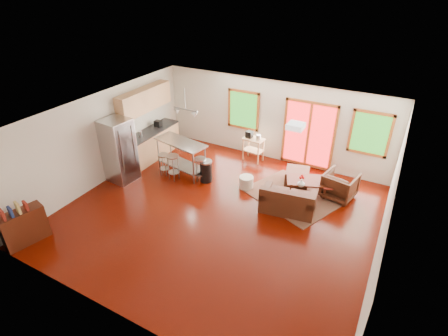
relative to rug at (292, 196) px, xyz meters
The scene contains 29 objects.
floor 2.17m from the rug, 130.44° to the right, with size 7.50×7.00×0.02m, color #360700.
ceiling 3.38m from the rug, 130.44° to the right, with size 7.50×7.00×0.02m, color silver.
back_wall 2.66m from the rug, 127.03° to the left, with size 7.50×0.02×2.60m, color beige.
left_wall 5.57m from the rug, 162.30° to the right, with size 0.02×7.00×2.60m, color beige.
right_wall 3.15m from the rug, 34.98° to the right, with size 0.02×7.00×2.60m, color beige.
front_wall 5.50m from the rug, 105.23° to the right, with size 7.50×0.02×2.60m, color beige.
window_left 3.36m from the rug, 143.00° to the left, with size 1.10×0.05×1.30m.
french_doors 2.12m from the rug, 96.44° to the left, with size 1.60×0.05×2.10m.
window_right 2.78m from the rug, 50.47° to the left, with size 1.10×0.05×1.30m.
rug is the anchor object (origin of this frame).
loveseat 0.75m from the rug, 82.00° to the right, with size 1.47×0.96×0.73m.
coffee_table 0.57m from the rug, 49.67° to the left, with size 1.27×1.01×0.44m.
armchair 1.32m from the rug, 27.44° to the left, with size 0.80×0.75×0.82m, color #33190D.
ottoman 0.77m from the rug, 98.88° to the left, with size 0.66×0.66×0.44m, color #33190D.
pouf 1.33m from the rug, behind, with size 0.40×0.40×0.35m, color beige.
vase 0.56m from the rug, ahead, with size 0.24×0.25×0.34m.
book 0.97m from the rug, 19.79° to the left, with size 0.24×0.03×0.32m, color maroon.
cabinets 4.98m from the rug, behind, with size 0.64×2.24×2.30m.
refrigerator 5.06m from the rug, 162.46° to the right, with size 0.82×0.79×1.88m.
island 3.51m from the rug, behind, with size 1.75×0.96×1.04m.
cup 3.12m from the rug, behind, with size 0.12×0.10×0.12m, color silver.
bar_stool_a 3.91m from the rug, 169.47° to the right, with size 0.39×0.39×0.69m.
bar_stool_b 3.53m from the rug, 166.76° to the right, with size 0.43×0.43×0.79m.
bar_stool_c 2.75m from the rug, 169.58° to the right, with size 0.45×0.45×0.74m.
trash_can 2.56m from the rug, behind, with size 0.47×0.47×0.67m.
kitchen_cart 2.40m from the rug, 142.87° to the left, with size 0.69×0.48×0.99m.
bookshelf 6.67m from the rug, 135.61° to the right, with size 0.57×1.00×1.11m.
ceiling_flush 2.73m from the rug, 79.43° to the right, with size 0.35×0.35×0.12m, color white.
pendant_light 3.81m from the rug, behind, with size 0.80×0.18×0.79m.
Camera 1 is at (3.57, -6.27, 5.49)m, focal length 28.00 mm.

